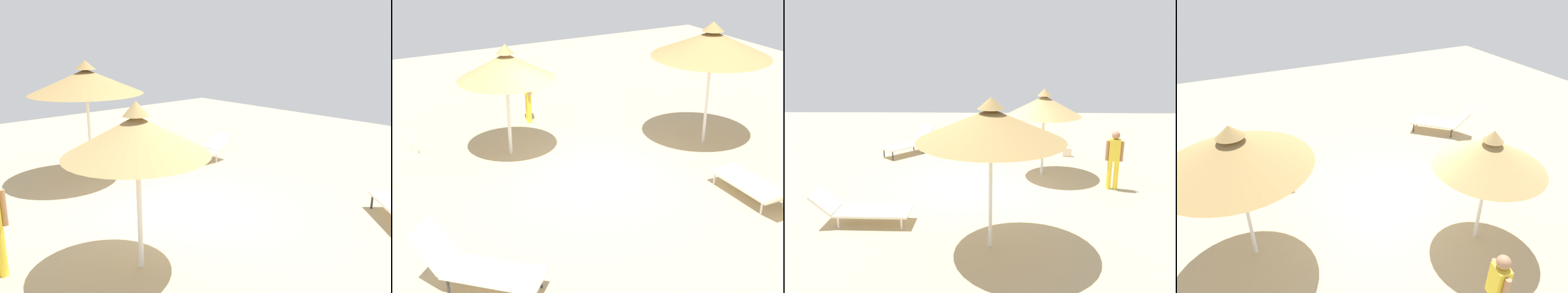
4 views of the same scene
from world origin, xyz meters
TOP-DOWN VIEW (x-y plane):
  - ground at (0.00, 0.00)m, footprint 24.00×24.00m
  - parasol_umbrella_back at (1.79, 1.17)m, footprint 2.20×2.20m
  - parasol_umbrella_far_right at (0.20, -3.27)m, footprint 2.79×2.79m
  - lounge_chair_center at (-2.68, -2.29)m, footprint 2.14×0.73m

SIDE VIEW (x-z plane):
  - ground at x=0.00m, z-range -0.10..0.00m
  - lounge_chair_center at x=-2.68m, z-range -0.03..0.71m
  - parasol_umbrella_back at x=1.79m, z-range 0.81..3.43m
  - parasol_umbrella_far_right at x=0.20m, z-range 0.98..3.95m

